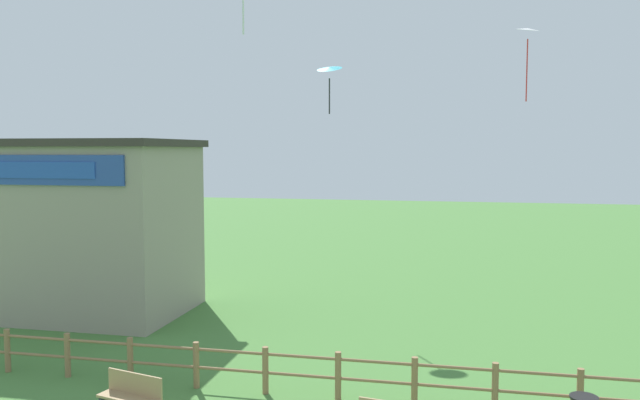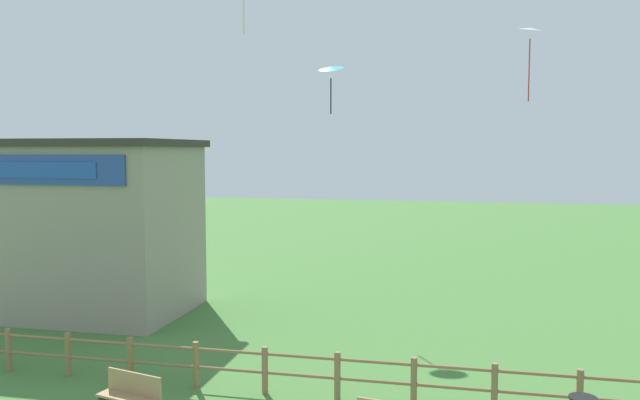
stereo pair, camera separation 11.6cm
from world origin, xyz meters
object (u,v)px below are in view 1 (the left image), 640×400
Objects in this scene: park_bench_by_building at (131,396)px; kite_cyan_delta at (329,69)px; kite_white_delta at (528,33)px; seaside_building at (77,226)px.

kite_cyan_delta reaches higher than park_bench_by_building.
kite_white_delta reaches higher than kite_cyan_delta.
kite_cyan_delta is 0.62× the size of kite_white_delta.
park_bench_by_building is (6.02, -7.41, -2.46)m from seaside_building.
kite_cyan_delta is at bearing -152.50° from kite_white_delta.
seaside_building is at bearing -155.65° from kite_white_delta.
kite_white_delta is (15.14, 6.85, 7.07)m from seaside_building.
kite_white_delta reaches higher than park_bench_by_building.
seaside_building is 4.23× the size of kite_cyan_delta.
seaside_building is 2.61× the size of kite_white_delta.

